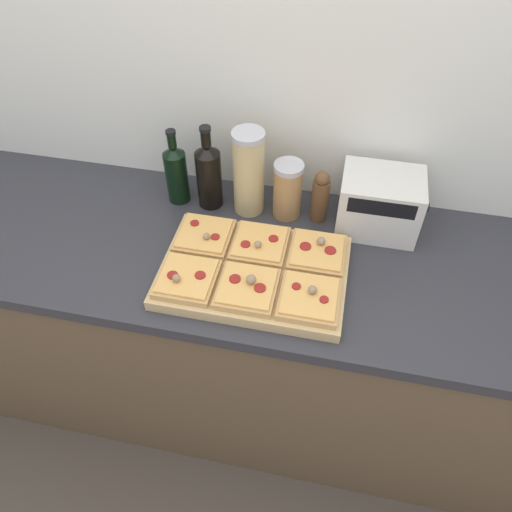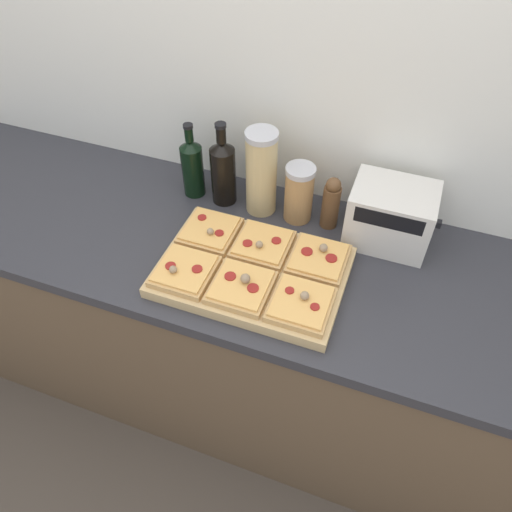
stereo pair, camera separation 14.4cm
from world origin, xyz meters
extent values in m
plane|color=#4C4238|center=(0.00, 0.00, 0.00)|extent=(12.00, 12.00, 0.00)
cube|color=silver|center=(0.00, 0.68, 1.25)|extent=(6.00, 0.06, 2.50)
cube|color=brown|center=(0.00, 0.32, 0.43)|extent=(2.60, 0.64, 0.86)
cube|color=#2D2D33|center=(0.00, 0.32, 0.88)|extent=(2.63, 0.67, 0.04)
cube|color=tan|center=(0.06, 0.22, 0.92)|extent=(0.53, 0.37, 0.04)
cube|color=tan|center=(-0.11, 0.31, 0.94)|extent=(0.16, 0.17, 0.02)
cube|color=#E5A856|center=(-0.11, 0.31, 0.96)|extent=(0.15, 0.15, 0.01)
cylinder|color=maroon|center=(-0.15, 0.34, 0.96)|extent=(0.03, 0.03, 0.00)
cylinder|color=maroon|center=(-0.08, 0.29, 0.96)|extent=(0.03, 0.03, 0.00)
sphere|color=#937A5B|center=(-0.10, 0.28, 0.97)|extent=(0.02, 0.02, 0.02)
cube|color=tan|center=(0.06, 0.31, 0.94)|extent=(0.16, 0.17, 0.02)
cube|color=#E5A856|center=(0.06, 0.31, 0.96)|extent=(0.15, 0.15, 0.01)
cylinder|color=maroon|center=(0.02, 0.28, 0.96)|extent=(0.03, 0.03, 0.00)
cylinder|color=maroon|center=(0.09, 0.32, 0.96)|extent=(0.03, 0.03, 0.00)
sphere|color=#937A5B|center=(0.06, 0.28, 0.97)|extent=(0.02, 0.02, 0.02)
cube|color=tan|center=(0.23, 0.31, 0.94)|extent=(0.16, 0.17, 0.02)
cube|color=#E5A856|center=(0.23, 0.31, 0.96)|extent=(0.15, 0.15, 0.01)
cylinder|color=maroon|center=(0.19, 0.31, 0.96)|extent=(0.03, 0.03, 0.00)
cylinder|color=maroon|center=(0.26, 0.31, 0.96)|extent=(0.03, 0.03, 0.00)
sphere|color=#937A5B|center=(0.23, 0.33, 0.97)|extent=(0.02, 0.02, 0.02)
cube|color=tan|center=(-0.11, 0.13, 0.94)|extent=(0.16, 0.17, 0.02)
cube|color=#E5A856|center=(-0.11, 0.13, 0.96)|extent=(0.15, 0.15, 0.01)
cylinder|color=maroon|center=(-0.15, 0.12, 0.96)|extent=(0.03, 0.03, 0.00)
cylinder|color=maroon|center=(-0.08, 0.14, 0.96)|extent=(0.03, 0.03, 0.00)
sphere|color=#937A5B|center=(-0.13, 0.11, 0.97)|extent=(0.02, 0.02, 0.02)
cube|color=tan|center=(0.06, 0.13, 0.94)|extent=(0.16, 0.17, 0.02)
cube|color=#E5A856|center=(0.06, 0.13, 0.96)|extent=(0.15, 0.15, 0.01)
cylinder|color=maroon|center=(0.02, 0.14, 0.96)|extent=(0.03, 0.03, 0.00)
cylinder|color=maroon|center=(0.09, 0.13, 0.96)|extent=(0.03, 0.03, 0.00)
sphere|color=#937A5B|center=(0.07, 0.14, 0.97)|extent=(0.03, 0.03, 0.03)
cube|color=tan|center=(0.23, 0.13, 0.94)|extent=(0.16, 0.17, 0.02)
cube|color=#E5A856|center=(0.23, 0.13, 0.96)|extent=(0.15, 0.15, 0.01)
cylinder|color=maroon|center=(0.19, 0.15, 0.96)|extent=(0.02, 0.02, 0.00)
cylinder|color=maroon|center=(0.27, 0.12, 0.96)|extent=(0.02, 0.02, 0.00)
sphere|color=#937A5B|center=(0.23, 0.14, 0.97)|extent=(0.02, 0.02, 0.02)
cylinder|color=black|center=(-0.26, 0.51, 0.99)|extent=(0.07, 0.07, 0.18)
cone|color=black|center=(-0.26, 0.51, 1.09)|extent=(0.07, 0.07, 0.03)
cylinder|color=black|center=(-0.26, 0.51, 1.13)|extent=(0.03, 0.03, 0.05)
cylinder|color=black|center=(-0.26, 0.51, 1.16)|extent=(0.03, 0.03, 0.01)
cylinder|color=black|center=(-0.15, 0.51, 1.00)|extent=(0.08, 0.08, 0.20)
cone|color=black|center=(-0.15, 0.51, 1.11)|extent=(0.08, 0.08, 0.03)
cylinder|color=black|center=(-0.15, 0.51, 1.15)|extent=(0.03, 0.03, 0.05)
cylinder|color=black|center=(-0.15, 0.51, 1.18)|extent=(0.04, 0.04, 0.01)
cylinder|color=tan|center=(-0.02, 0.51, 1.03)|extent=(0.10, 0.10, 0.27)
cylinder|color=#B2B2B7|center=(-0.02, 0.51, 1.18)|extent=(0.10, 0.10, 0.02)
cylinder|color=#AD7F4C|center=(0.10, 0.51, 0.99)|extent=(0.09, 0.09, 0.18)
cylinder|color=#B2B2B7|center=(0.10, 0.51, 1.09)|extent=(0.09, 0.09, 0.02)
cylinder|color=brown|center=(0.21, 0.51, 0.97)|extent=(0.06, 0.06, 0.15)
sphere|color=brown|center=(0.21, 0.51, 1.06)|extent=(0.05, 0.05, 0.05)
cube|color=beige|center=(0.39, 0.51, 0.99)|extent=(0.25, 0.19, 0.19)
cube|color=black|center=(0.39, 0.42, 1.05)|extent=(0.20, 0.01, 0.05)
cube|color=black|center=(0.53, 0.51, 1.00)|extent=(0.02, 0.02, 0.02)
camera|label=1|loc=(0.26, -0.72, 2.00)|focal=35.00mm
camera|label=2|loc=(0.40, -0.68, 2.00)|focal=35.00mm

